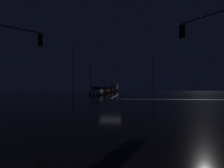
{
  "coord_description": "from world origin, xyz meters",
  "views": [
    {
      "loc": [
        2.1,
        -19.4,
        1.31
      ],
      "look_at": [
        -1.0,
        11.92,
        2.08
      ],
      "focal_mm": 26.24,
      "sensor_mm": 36.0,
      "label": 1
    }
  ],
  "objects": [
    {
      "name": "centre_line_ns",
      "position": [
        0.0,
        19.92,
        0.0
      ],
      "size": [
        22.0,
        0.15,
        0.01
      ],
      "color": "yellow",
      "rests_on": "ground"
    },
    {
      "name": "sedan_gray",
      "position": [
        -3.86,
        34.76,
        0.8
      ],
      "size": [
        2.02,
        4.33,
        1.57
      ],
      "color": "slate",
      "rests_on": "ground"
    },
    {
      "name": "sedan_green",
      "position": [
        -3.83,
        39.99,
        0.8
      ],
      "size": [
        2.02,
        4.33,
        1.57
      ],
      "color": "#14512D",
      "rests_on": "ground"
    },
    {
      "name": "streetlamp_left_far",
      "position": [
        -9.42,
        29.92,
        5.12
      ],
      "size": [
        0.44,
        0.44,
        8.86
      ],
      "color": "#424247",
      "rests_on": "ground"
    },
    {
      "name": "traffic_signal_sw",
      "position": [
        -7.44,
        -7.44,
        4.49
      ],
      "size": [
        3.37,
        3.37,
        6.51
      ],
      "color": "#4C4C51",
      "rests_on": "ground"
    },
    {
      "name": "ground",
      "position": [
        0.0,
        0.0,
        -0.05
      ],
      "size": [
        120.0,
        120.0,
        0.1
      ],
      "primitive_type": "cube",
      "color": "black"
    },
    {
      "name": "sedan_blue",
      "position": [
        -3.57,
        16.6,
        0.8
      ],
      "size": [
        2.02,
        4.33,
        1.57
      ],
      "color": "navy",
      "rests_on": "ground"
    },
    {
      "name": "sedan_orange",
      "position": [
        -3.64,
        21.93,
        0.8
      ],
      "size": [
        2.02,
        4.33,
        1.57
      ],
      "color": "#C66014",
      "rests_on": "ground"
    },
    {
      "name": "traffic_signal_se",
      "position": [
        7.72,
        -7.72,
        4.52
      ],
      "size": [
        2.74,
        2.74,
        6.63
      ],
      "color": "#4C4C51",
      "rests_on": "ground"
    },
    {
      "name": "streetlamp_left_near",
      "position": [
        -9.42,
        13.92,
        5.72
      ],
      "size": [
        0.44,
        0.44,
        10.04
      ],
      "color": "#424247",
      "rests_on": "ground"
    },
    {
      "name": "stop_line_north",
      "position": [
        0.0,
        8.32,
        0.0
      ],
      "size": [
        0.35,
        14.26,
        0.01
      ],
      "color": "white",
      "rests_on": "ground"
    },
    {
      "name": "sedan_red",
      "position": [
        -3.5,
        28.67,
        0.8
      ],
      "size": [
        2.02,
        4.33,
        1.57
      ],
      "color": "maroon",
      "rests_on": "ground"
    },
    {
      "name": "sedan_white",
      "position": [
        -3.69,
        10.58,
        0.8
      ],
      "size": [
        2.02,
        4.33,
        1.57
      ],
      "color": "silver",
      "rests_on": "ground"
    },
    {
      "name": "streetlamp_right_far",
      "position": [
        9.42,
        29.92,
        5.63
      ],
      "size": [
        0.44,
        0.44,
        9.86
      ],
      "color": "#424247",
      "rests_on": "ground"
    },
    {
      "name": "crosswalk_bar_east",
      "position": [
        8.42,
        0.0,
        0.0
      ],
      "size": [
        14.26,
        0.4,
        0.01
      ],
      "color": "white",
      "rests_on": "ground"
    },
    {
      "name": "box_truck",
      "position": [
        -3.48,
        46.85,
        1.71
      ],
      "size": [
        2.68,
        8.28,
        3.08
      ],
      "color": "beige",
      "rests_on": "ground"
    }
  ]
}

